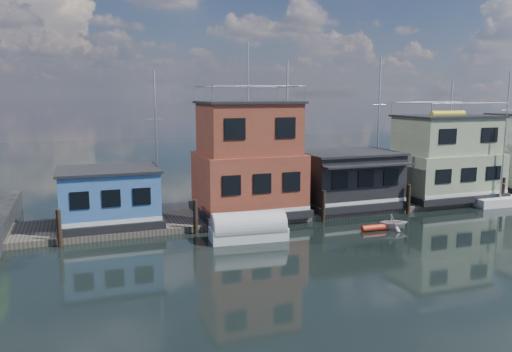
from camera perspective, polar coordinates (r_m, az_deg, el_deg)
name	(u,v)px	position (r m, az deg, el deg)	size (l,w,h in m)	color
ground	(466,255)	(30.00, 22.86, -8.35)	(160.00, 160.00, 0.00)	black
dock	(353,206)	(39.24, 10.99, -3.40)	(48.00, 5.00, 0.40)	#595147
houseboat_blue	(109,197)	(33.51, -16.43, -2.29)	(6.40, 4.90, 3.66)	black
houseboat_red	(248,161)	(35.00, -0.87, 1.73)	(7.40, 5.90, 11.86)	black
houseboat_dark	(348,178)	(38.55, 10.46, -0.25)	(7.40, 6.10, 4.06)	black
houseboat_green	(445,158)	(43.61, 20.78, 1.90)	(8.40, 5.90, 7.03)	black
pilings	(369,202)	(36.56, 12.82, -2.96)	(42.28, 0.28, 2.20)	#2D2116
background_masts	(366,130)	(46.01, 12.49, 5.15)	(36.40, 0.16, 12.00)	silver
dinghy_white	(393,222)	(33.86, 15.39, -5.06)	(1.67, 1.94, 1.02)	silver
day_sailer	(500,201)	(43.92, 26.11, -2.56)	(4.37, 1.64, 6.80)	white
red_kayak	(381,227)	(33.55, 14.09, -5.69)	(0.41, 0.41, 2.78)	red
tarp_runabout	(248,229)	(30.31, -0.87, -6.04)	(4.76, 2.24, 1.87)	white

